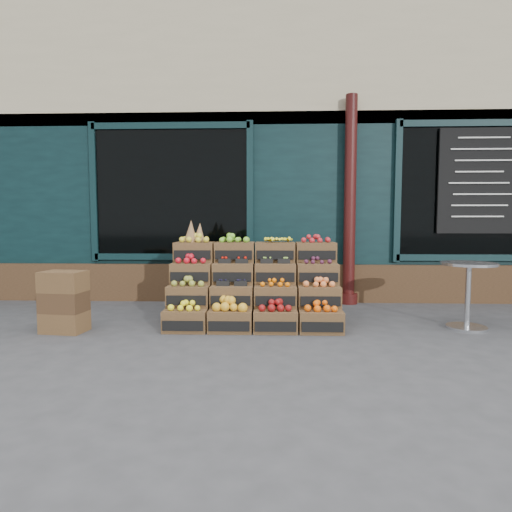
{
  "coord_description": "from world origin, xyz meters",
  "views": [
    {
      "loc": [
        0.0,
        -4.63,
        1.28
      ],
      "look_at": [
        -0.2,
        0.7,
        0.85
      ],
      "focal_mm": 30.0,
      "sensor_mm": 36.0,
      "label": 1
    }
  ],
  "objects": [
    {
      "name": "shopkeeper",
      "position": [
        -1.76,
        2.95,
        0.94
      ],
      "size": [
        0.77,
        0.59,
        1.89
      ],
      "primitive_type": "imported",
      "rotation": [
        0.0,
        0.0,
        2.93
      ],
      "color": "#1D682A",
      "rests_on": "ground"
    },
    {
      "name": "spare_crates",
      "position": [
        -2.4,
        0.17,
        0.35
      ],
      "size": [
        0.51,
        0.38,
        0.71
      ],
      "rotation": [
        0.0,
        0.0,
        -0.12
      ],
      "color": "brown",
      "rests_on": "ground"
    },
    {
      "name": "shop_facade",
      "position": [
        0.0,
        5.11,
        2.4
      ],
      "size": [
        12.0,
        6.24,
        4.8
      ],
      "color": "black",
      "rests_on": "ground"
    },
    {
      "name": "bistro_table",
      "position": [
        2.33,
        0.49,
        0.5
      ],
      "size": [
        0.63,
        0.63,
        0.8
      ],
      "rotation": [
        0.0,
        0.0,
        -0.11
      ],
      "color": "silver",
      "rests_on": "ground"
    },
    {
      "name": "crate_display",
      "position": [
        -0.23,
        0.7,
        0.4
      ],
      "size": [
        2.09,
        1.02,
        1.3
      ],
      "rotation": [
        0.0,
        0.0,
        0.0
      ],
      "color": "brown",
      "rests_on": "ground"
    },
    {
      "name": "ground",
      "position": [
        0.0,
        0.0,
        0.0
      ],
      "size": [
        60.0,
        60.0,
        0.0
      ],
      "primitive_type": "plane",
      "color": "#3A3A3C",
      "rests_on": "ground"
    }
  ]
}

